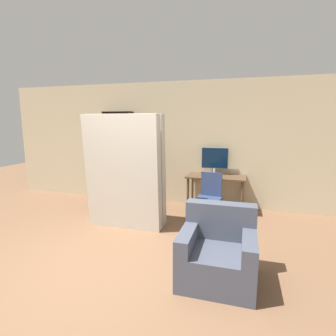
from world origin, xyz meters
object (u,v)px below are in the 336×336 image
object	(u,v)px
office_chair	(209,202)
mattress_far	(129,170)
monitor	(215,160)
bookshelf	(116,157)
armchair	(218,252)
mattress_near	(123,173)

from	to	relation	value
office_chair	mattress_far	size ratio (longest dim) A/B	0.46
monitor	bookshelf	xyz separation A→B (m)	(-2.30, 0.04, -0.05)
bookshelf	mattress_far	distance (m)	1.61
office_chair	mattress_far	distance (m)	1.59
bookshelf	armchair	size ratio (longest dim) A/B	2.44
bookshelf	armchair	distance (m)	3.79
monitor	armchair	world-z (taller)	monitor
monitor	mattress_near	distance (m)	2.05
monitor	bookshelf	bearing A→B (deg)	179.12
mattress_far	mattress_near	bearing A→B (deg)	-90.00
bookshelf	armchair	world-z (taller)	bookshelf
armchair	mattress_near	bearing A→B (deg)	148.41
mattress_near	armchair	bearing A→B (deg)	-31.59
office_chair	mattress_near	world-z (taller)	mattress_near
bookshelf	mattress_near	xyz separation A→B (m)	(0.93, -1.56, -0.03)
office_chair	mattress_near	size ratio (longest dim) A/B	0.46
mattress_far	armchair	size ratio (longest dim) A/B	2.32
office_chair	bookshelf	distance (m)	2.53
mattress_near	monitor	bearing A→B (deg)	48.04
mattress_near	bookshelf	bearing A→B (deg)	120.68
bookshelf	mattress_near	bearing A→B (deg)	-59.32
mattress_far	bookshelf	bearing A→B (deg)	125.12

